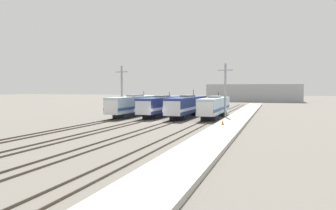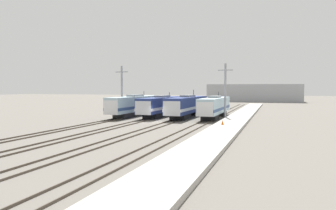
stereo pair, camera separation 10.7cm
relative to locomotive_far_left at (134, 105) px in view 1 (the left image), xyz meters
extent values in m
plane|color=#666059|center=(7.66, -8.63, -2.11)|extent=(400.00, 400.00, 0.00)
cube|color=#4C4238|center=(-0.72, -8.63, -2.03)|extent=(0.07, 120.00, 0.15)
cube|color=#4C4238|center=(0.72, -8.63, -2.03)|extent=(0.07, 120.00, 0.15)
cube|color=#4C4238|center=(4.39, -8.63, -2.03)|extent=(0.07, 120.00, 0.15)
cube|color=#4C4238|center=(5.82, -8.63, -2.03)|extent=(0.07, 120.00, 0.15)
cube|color=#4C4238|center=(9.49, -8.63, -2.03)|extent=(0.07, 120.00, 0.15)
cube|color=#4C4238|center=(10.93, -8.63, -2.03)|extent=(0.07, 120.00, 0.15)
cube|color=#4C4238|center=(14.60, -8.63, -2.03)|extent=(0.07, 120.00, 0.15)
cube|color=#4C4238|center=(16.04, -8.63, -2.03)|extent=(0.07, 120.00, 0.15)
cube|color=#232326|center=(0.00, -4.38, -1.63)|extent=(2.34, 4.33, 0.95)
cube|color=#232326|center=(0.00, 5.46, -1.63)|extent=(2.34, 4.33, 0.95)
cube|color=#9EBCCC|center=(0.00, 0.54, 0.23)|extent=(2.76, 19.68, 2.78)
cube|color=navy|center=(0.00, 0.54, -0.32)|extent=(2.80, 19.72, 0.50)
cube|color=silver|center=(0.00, -8.31, 0.02)|extent=(2.54, 2.17, 2.37)
cube|color=black|center=(0.00, -9.32, 0.55)|extent=(2.16, 0.08, 0.66)
cube|color=gray|center=(0.00, 0.54, 1.80)|extent=(1.52, 4.92, 0.35)
cylinder|color=#38383D|center=(0.00, 4.87, 2.10)|extent=(0.12, 0.12, 0.96)
cube|color=black|center=(5.11, -3.03, -1.63)|extent=(2.55, 4.24, 0.95)
cube|color=black|center=(5.11, 6.62, -1.63)|extent=(2.55, 4.24, 0.95)
cube|color=navy|center=(5.11, 1.80, 0.17)|extent=(3.01, 19.28, 2.65)
cube|color=silver|center=(5.11, 1.80, -0.36)|extent=(3.05, 19.32, 0.48)
cube|color=silver|center=(5.11, -7.09, -0.03)|extent=(2.76, 1.72, 2.25)
cube|color=black|center=(5.11, -7.87, 0.46)|extent=(2.35, 0.08, 0.63)
cube|color=slate|center=(5.11, 1.80, 1.67)|extent=(1.65, 4.82, 0.35)
cylinder|color=#38383D|center=(5.11, 6.04, 1.94)|extent=(0.12, 0.12, 0.90)
cube|color=black|center=(10.21, -3.54, -1.63)|extent=(2.59, 4.35, 0.95)
cube|color=black|center=(10.21, 6.36, -1.63)|extent=(2.59, 4.35, 0.95)
cube|color=navy|center=(10.21, 1.41, 0.21)|extent=(3.04, 19.79, 2.74)
cube|color=silver|center=(10.21, 1.41, -0.34)|extent=(3.08, 19.83, 0.49)
cube|color=silver|center=(10.21, -7.44, 0.01)|extent=(2.80, 2.30, 2.33)
cube|color=black|center=(10.21, -8.51, 0.52)|extent=(2.38, 0.08, 0.65)
cube|color=slate|center=(10.21, 1.41, 1.76)|extent=(1.67, 4.95, 0.35)
cylinder|color=#38383D|center=(10.21, 5.76, 2.26)|extent=(0.12, 0.12, 1.34)
cube|color=#232326|center=(15.32, -3.43, -1.63)|extent=(2.44, 3.85, 0.95)
cube|color=#232326|center=(15.32, 5.32, -1.63)|extent=(2.44, 3.85, 0.95)
cube|color=#9EBCCC|center=(15.32, 0.94, 0.17)|extent=(2.87, 17.49, 2.65)
cube|color=navy|center=(15.32, 0.94, -0.36)|extent=(2.91, 17.53, 0.48)
cube|color=silver|center=(15.32, -6.90, -0.03)|extent=(2.64, 2.01, 2.25)
cube|color=black|center=(15.32, -7.82, 0.46)|extent=(2.24, 0.08, 0.63)
cube|color=gray|center=(15.32, 0.94, 1.67)|extent=(1.58, 4.37, 0.35)
cylinder|color=#38383D|center=(15.32, 4.79, 2.03)|extent=(0.12, 0.12, 1.07)
cylinder|color=gray|center=(-2.16, -0.83, 2.66)|extent=(0.37, 0.37, 9.53)
cube|color=gray|center=(-2.16, -0.83, 6.28)|extent=(2.53, 0.16, 0.16)
cylinder|color=gray|center=(17.41, -0.83, 2.66)|extent=(0.37, 0.37, 9.53)
cube|color=gray|center=(17.41, -0.83, 6.28)|extent=(2.53, 0.16, 0.16)
cube|color=#A8A59E|center=(19.65, -8.63, -1.90)|extent=(4.00, 120.00, 0.41)
cone|color=orange|center=(18.93, -13.50, -1.38)|extent=(0.39, 0.39, 0.64)
cube|color=#9EA3A8|center=(17.44, 78.00, 1.33)|extent=(35.92, 13.92, 6.87)
camera|label=1|loc=(25.55, -57.12, 3.17)|focal=35.00mm
camera|label=2|loc=(25.65, -57.09, 3.17)|focal=35.00mm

